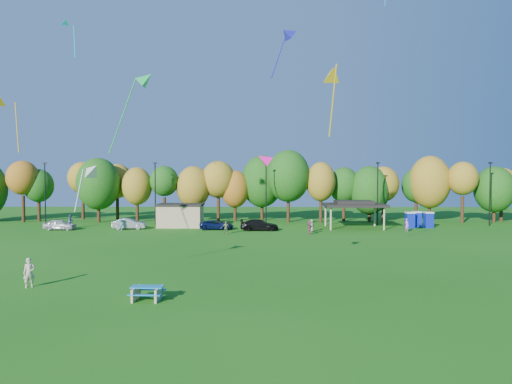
{
  "coord_description": "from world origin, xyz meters",
  "views": [
    {
      "loc": [
        1.42,
        -25.48,
        7.12
      ],
      "look_at": [
        1.01,
        6.0,
        6.02
      ],
      "focal_mm": 32.0,
      "sensor_mm": 36.0,
      "label": 1
    }
  ],
  "objects_px": {
    "picnic_table": "(147,292)",
    "car_d": "(259,225)",
    "car_b": "(129,224)",
    "kite_flyer": "(29,273)",
    "car_c": "(217,225)",
    "porta_potties": "(418,220)",
    "car_a": "(60,225)"
  },
  "relations": [
    {
      "from": "car_b",
      "to": "porta_potties",
      "type": "bearing_deg",
      "value": -92.92
    },
    {
      "from": "picnic_table",
      "to": "car_a",
      "type": "height_order",
      "value": "car_a"
    },
    {
      "from": "porta_potties",
      "to": "kite_flyer",
      "type": "height_order",
      "value": "porta_potties"
    },
    {
      "from": "porta_potties",
      "to": "picnic_table",
      "type": "distance_m",
      "value": 46.91
    },
    {
      "from": "car_c",
      "to": "porta_potties",
      "type": "bearing_deg",
      "value": -85.99
    },
    {
      "from": "car_b",
      "to": "picnic_table",
      "type": "bearing_deg",
      "value": -168.84
    },
    {
      "from": "porta_potties",
      "to": "car_b",
      "type": "relative_size",
      "value": 0.85
    },
    {
      "from": "kite_flyer",
      "to": "picnic_table",
      "type": "bearing_deg",
      "value": -51.59
    },
    {
      "from": "porta_potties",
      "to": "kite_flyer",
      "type": "relative_size",
      "value": 1.98
    },
    {
      "from": "kite_flyer",
      "to": "car_b",
      "type": "relative_size",
      "value": 0.43
    },
    {
      "from": "picnic_table",
      "to": "car_b",
      "type": "bearing_deg",
      "value": 110.13
    },
    {
      "from": "picnic_table",
      "to": "kite_flyer",
      "type": "bearing_deg",
      "value": 163.3
    },
    {
      "from": "porta_potties",
      "to": "kite_flyer",
      "type": "bearing_deg",
      "value": -136.58
    },
    {
      "from": "porta_potties",
      "to": "picnic_table",
      "type": "xyz_separation_m",
      "value": [
        -28.27,
        -37.43,
        -0.63
      ]
    },
    {
      "from": "picnic_table",
      "to": "car_c",
      "type": "bearing_deg",
      "value": 91.33
    },
    {
      "from": "kite_flyer",
      "to": "car_c",
      "type": "relative_size",
      "value": 0.42
    },
    {
      "from": "kite_flyer",
      "to": "car_b",
      "type": "bearing_deg",
      "value": 62.62
    },
    {
      "from": "car_a",
      "to": "car_c",
      "type": "xyz_separation_m",
      "value": [
        20.68,
        0.76,
        -0.08
      ]
    },
    {
      "from": "kite_flyer",
      "to": "car_d",
      "type": "bearing_deg",
      "value": 32.04
    },
    {
      "from": "car_d",
      "to": "kite_flyer",
      "type": "bearing_deg",
      "value": 154.22
    },
    {
      "from": "porta_potties",
      "to": "kite_flyer",
      "type": "xyz_separation_m",
      "value": [
        -36.55,
        -34.59,
        -0.15
      ]
    },
    {
      "from": "picnic_table",
      "to": "car_d",
      "type": "relative_size",
      "value": 0.38
    },
    {
      "from": "porta_potties",
      "to": "car_b",
      "type": "bearing_deg",
      "value": -176.18
    },
    {
      "from": "porta_potties",
      "to": "car_c",
      "type": "xyz_separation_m",
      "value": [
        -27.73,
        -2.86,
        -0.47
      ]
    },
    {
      "from": "kite_flyer",
      "to": "car_a",
      "type": "distance_m",
      "value": 33.17
    },
    {
      "from": "car_b",
      "to": "car_c",
      "type": "bearing_deg",
      "value": -97.8
    },
    {
      "from": "car_c",
      "to": "car_d",
      "type": "relative_size",
      "value": 0.91
    },
    {
      "from": "car_c",
      "to": "car_d",
      "type": "distance_m",
      "value": 5.78
    },
    {
      "from": "car_a",
      "to": "picnic_table",
      "type": "bearing_deg",
      "value": -147.64
    },
    {
      "from": "car_b",
      "to": "car_d",
      "type": "relative_size",
      "value": 0.88
    },
    {
      "from": "car_b",
      "to": "car_c",
      "type": "distance_m",
      "value": 11.78
    },
    {
      "from": "kite_flyer",
      "to": "car_c",
      "type": "height_order",
      "value": "kite_flyer"
    }
  ]
}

